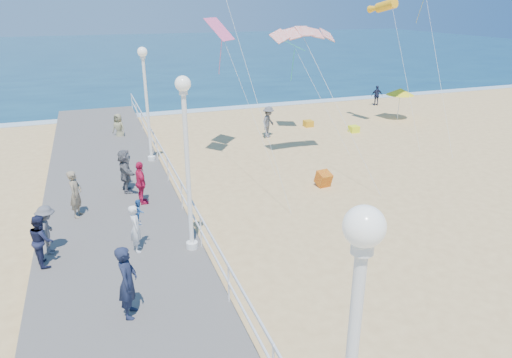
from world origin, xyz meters
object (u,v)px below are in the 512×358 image
object	(u,v)px
box_kite	(323,180)
beach_umbrella	(400,92)
spectator_3	(141,183)
beach_walker_c	(119,128)
woman_holding_toddler	(136,228)
spectator_6	(76,194)
spectator_0	(128,282)
lamp_post_mid	(187,148)
beach_walker_b	(377,95)
spectator_7	(42,240)
toddler_held	(139,211)
spectator_2	(48,230)
beach_walker_a	(268,122)
beach_chair_right	(354,129)
lamp_post_far	(146,93)
beach_chair_left	(308,123)
spectator_5	(125,171)

from	to	relation	value
box_kite	beach_umbrella	size ratio (longest dim) A/B	0.28
spectator_3	beach_walker_c	distance (m)	10.09
spectator_3	woman_holding_toddler	bearing A→B (deg)	163.36
spectator_6	beach_umbrella	xyz separation A→B (m)	(20.66, 9.61, 0.65)
spectator_0	box_kite	bearing A→B (deg)	-36.93
lamp_post_mid	beach_walker_b	xyz separation A→B (m)	(18.56, 17.65, -2.89)
lamp_post_mid	spectator_0	distance (m)	4.14
spectator_7	beach_umbrella	bearing A→B (deg)	-74.41
toddler_held	box_kite	world-z (taller)	toddler_held
toddler_held	beach_walker_b	size ratio (longest dim) A/B	0.51
woman_holding_toddler	spectator_2	xyz separation A→B (m)	(-2.52, 0.77, 0.02)
spectator_6	beach_walker_a	distance (m)	13.65
spectator_0	beach_chair_right	bearing A→B (deg)	-30.68
lamp_post_far	spectator_6	size ratio (longest dim) A/B	3.09
lamp_post_far	beach_walker_c	world-z (taller)	lamp_post_far
spectator_7	box_kite	xyz separation A→B (m)	(10.97, 3.43, -0.88)
spectator_0	beach_chair_right	distance (m)	20.48
woman_holding_toddler	beach_walker_a	distance (m)	14.75
lamp_post_mid	beach_walker_c	xyz separation A→B (m)	(-1.12, 14.05, -2.82)
beach_walker_b	beach_chair_right	distance (m)	8.60
spectator_6	beach_walker_a	world-z (taller)	spectator_6
lamp_post_far	lamp_post_mid	bearing A→B (deg)	-90.00
toddler_held	spectator_7	distance (m)	2.83
lamp_post_mid	toddler_held	world-z (taller)	lamp_post_mid
toddler_held	spectator_0	distance (m)	3.35
spectator_0	spectator_3	world-z (taller)	spectator_0
lamp_post_mid	beach_walker_c	bearing A→B (deg)	94.57
beach_chair_left	beach_chair_right	world-z (taller)	same
spectator_3	box_kite	bearing A→B (deg)	-97.17
spectator_6	beach_walker_b	bearing A→B (deg)	-38.54
spectator_5	beach_chair_right	world-z (taller)	spectator_5
beach_walker_b	beach_walker_c	distance (m)	20.01
lamp_post_mid	spectator_0	bearing A→B (deg)	-128.17
beach_chair_right	beach_walker_c	bearing A→B (deg)	169.00
lamp_post_far	spectator_6	xyz separation A→B (m)	(-3.33, -5.37, -2.40)
spectator_0	spectator_7	size ratio (longest dim) A/B	1.21
spectator_0	beach_walker_a	xyz separation A→B (m)	(9.44, 14.85, -0.42)
spectator_2	spectator_6	xyz separation A→B (m)	(0.79, 2.44, 0.08)
spectator_0	spectator_3	bearing A→B (deg)	6.65
beach_chair_left	spectator_2	bearing A→B (deg)	-140.09
lamp_post_far	toddler_held	distance (m)	8.79
lamp_post_far	woman_holding_toddler	size ratio (longest dim) A/B	3.49
beach_walker_a	beach_chair_left	size ratio (longest dim) A/B	3.37
spectator_5	beach_chair_left	distance (m)	14.68
spectator_3	beach_chair_left	distance (m)	15.18
lamp_post_mid	spectator_2	size ratio (longest dim) A/B	3.42
lamp_post_mid	spectator_7	xyz separation A→B (m)	(-4.25, 0.58, -2.48)
spectator_0	beach_chair_right	size ratio (longest dim) A/B	3.43
spectator_6	spectator_5	bearing A→B (deg)	-27.70
beach_umbrella	spectator_2	bearing A→B (deg)	-150.69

